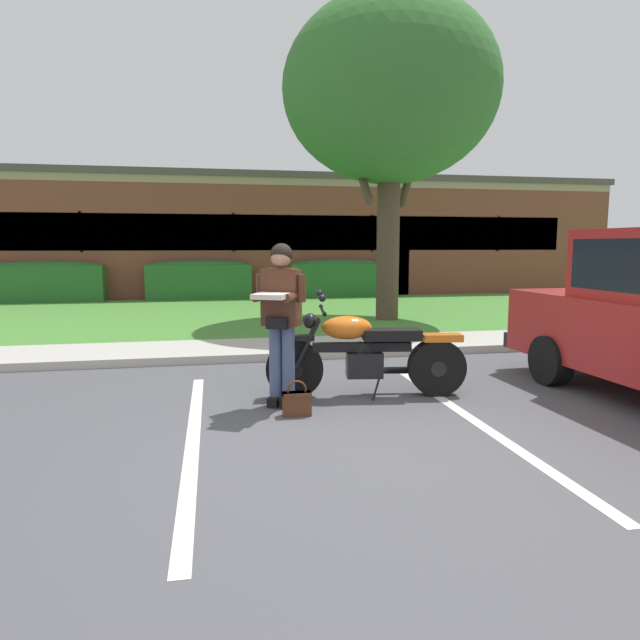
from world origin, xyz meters
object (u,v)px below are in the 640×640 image
at_px(hedge_left, 45,281).
at_px(brick_building, 227,237).
at_px(shade_tree, 390,92).
at_px(hedge_center_left, 199,279).
at_px(motorcycle, 374,354).
at_px(hedge_center_right, 339,278).
at_px(rider_person, 281,311).
at_px(handbag, 297,401).

distance_m(hedge_left, brick_building, 7.83).
bearing_deg(shade_tree, hedge_center_left, 125.80).
bearing_deg(motorcycle, hedge_center_right, 78.69).
bearing_deg(shade_tree, rider_person, -117.17).
relative_size(motorcycle, hedge_left, 0.68).
distance_m(motorcycle, handbag, 1.17).
bearing_deg(brick_building, hedge_left, -134.62).
height_order(motorcycle, hedge_left, hedge_left).
bearing_deg(handbag, motorcycle, 30.69).
bearing_deg(rider_person, hedge_center_right, 73.98).
bearing_deg(hedge_left, hedge_center_left, 0.00).
bearing_deg(hedge_center_left, motorcycle, -80.13).
bearing_deg(shade_tree, motorcycle, -109.31).
relative_size(hedge_left, hedge_center_left, 1.06).
height_order(hedge_center_left, brick_building, brick_building).
xyz_separation_m(shade_tree, brick_building, (-3.04, 11.19, -2.90)).
xyz_separation_m(shade_tree, hedge_center_right, (0.25, 5.70, -4.24)).
bearing_deg(hedge_center_left, hedge_left, -180.00).
bearing_deg(rider_person, motorcycle, 10.71).
bearing_deg(handbag, hedge_left, 113.90).
relative_size(handbag, hedge_left, 0.11).
bearing_deg(rider_person, hedge_center_left, 94.61).
bearing_deg(hedge_left, handbag, -66.10).
height_order(motorcycle, hedge_center_left, hedge_center_left).
relative_size(hedge_left, brick_building, 0.13).
bearing_deg(hedge_center_right, handbag, -105.10).
distance_m(motorcycle, shade_tree, 7.69).
bearing_deg(hedge_center_left, brick_building, 79.00).
bearing_deg(hedge_center_right, hedge_left, 180.00).
height_order(handbag, hedge_center_left, hedge_center_left).
xyz_separation_m(rider_person, brick_building, (0.11, 17.33, 0.98)).
xyz_separation_m(rider_person, hedge_center_left, (-0.95, 11.84, -0.36)).
xyz_separation_m(hedge_center_left, brick_building, (1.07, 5.49, 1.33)).
relative_size(hedge_left, hedge_center_right, 1.03).
xyz_separation_m(rider_person, shade_tree, (3.15, 6.15, 3.88)).
height_order(handbag, hedge_left, hedge_left).
distance_m(motorcycle, hedge_center_left, 11.82).
relative_size(hedge_center_left, hedge_center_right, 0.98).
xyz_separation_m(motorcycle, brick_building, (-0.96, 17.13, 1.50)).
distance_m(shade_tree, brick_building, 11.95).
distance_m(rider_person, brick_building, 17.36).
xyz_separation_m(handbag, hedge_left, (-5.41, 12.21, 0.51)).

